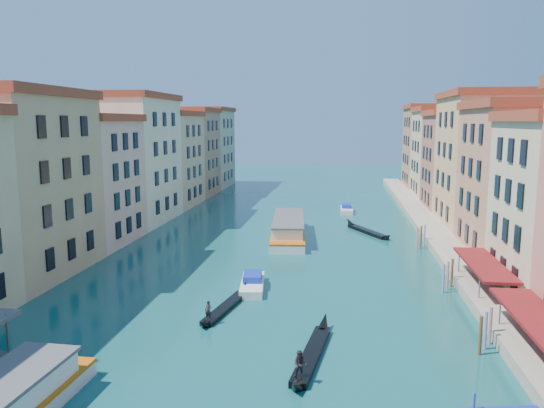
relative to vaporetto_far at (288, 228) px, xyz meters
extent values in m
cube|color=tan|center=(-27.10, -22.33, 8.16)|extent=(12.00, 17.00, 19.00)
cube|color=brown|center=(-27.10, -22.33, 18.16)|extent=(12.80, 17.40, 1.00)
cube|color=#DDAA8F|center=(-27.10, -6.83, 6.91)|extent=(12.00, 14.00, 16.50)
cube|color=brown|center=(-27.10, -6.83, 15.66)|extent=(12.80, 14.40, 1.00)
cube|color=beige|center=(-27.10, 9.17, 8.66)|extent=(12.00, 18.00, 20.00)
cube|color=brown|center=(-27.10, 9.17, 19.16)|extent=(12.80, 18.40, 1.00)
cube|color=tan|center=(-27.10, 26.17, 7.41)|extent=(12.00, 16.00, 17.50)
cube|color=brown|center=(-27.10, 26.17, 16.66)|extent=(12.80, 16.40, 1.00)
cube|color=#A77657|center=(-27.10, 41.67, 7.91)|extent=(12.00, 15.00, 18.50)
cube|color=brown|center=(-27.10, 41.67, 17.66)|extent=(12.80, 15.40, 1.00)
cube|color=tan|center=(-27.10, 57.67, 8.16)|extent=(12.00, 17.00, 19.00)
cube|color=brown|center=(-27.10, 57.67, 18.16)|extent=(12.80, 17.40, 1.00)
cube|color=#C07759|center=(28.90, -7.83, 7.66)|extent=(12.00, 16.00, 18.00)
cube|color=brown|center=(28.90, -7.83, 17.16)|extent=(12.80, 16.40, 1.00)
cube|color=tan|center=(28.90, 9.17, 8.66)|extent=(12.00, 18.00, 20.00)
cube|color=brown|center=(28.90, 9.17, 19.16)|extent=(12.80, 18.40, 1.00)
cube|color=#A5604C|center=(28.90, 25.67, 7.41)|extent=(12.00, 15.00, 17.50)
cube|color=brown|center=(28.90, 25.67, 16.66)|extent=(12.80, 15.40, 1.00)
cube|color=tan|center=(28.90, 41.17, 7.91)|extent=(12.00, 16.00, 18.50)
cube|color=brown|center=(28.90, 41.17, 17.66)|extent=(12.80, 16.40, 1.00)
cube|color=#9F724D|center=(28.90, 57.67, 8.41)|extent=(12.00, 17.00, 19.50)
cube|color=brown|center=(28.90, 57.67, 18.66)|extent=(12.80, 17.40, 1.00)
cube|color=gray|center=(20.90, 3.17, -0.84)|extent=(4.00, 140.00, 1.00)
cylinder|color=#565658|center=(19.70, -33.23, 0.16)|extent=(0.12, 0.12, 3.00)
cube|color=maroon|center=(21.10, -22.83, 1.66)|extent=(3.20, 12.60, 0.25)
cylinder|color=#565658|center=(19.70, -27.03, 0.16)|extent=(0.12, 0.12, 3.00)
cylinder|color=#565658|center=(19.70, -18.63, 0.16)|extent=(0.12, 0.12, 3.00)
cylinder|color=#58321E|center=(17.40, -36.83, -0.04)|extent=(0.24, 0.24, 3.20)
cylinder|color=#58321E|center=(18.00, -35.83, -0.04)|extent=(0.24, 0.24, 3.20)
cylinder|color=#58321E|center=(18.60, -34.83, -0.04)|extent=(0.24, 0.24, 3.20)
cylinder|color=#58321E|center=(17.40, -22.83, -0.04)|extent=(0.24, 0.24, 3.20)
cylinder|color=#58321E|center=(18.00, -21.83, -0.04)|extent=(0.24, 0.24, 3.20)
cylinder|color=#58321E|center=(18.60, -20.83, -0.04)|extent=(0.24, 0.24, 3.20)
cylinder|color=#58321E|center=(17.40, -4.83, -0.04)|extent=(0.24, 0.24, 3.20)
cylinder|color=#58321E|center=(18.00, -3.83, -0.04)|extent=(0.24, 0.24, 3.20)
cylinder|color=#58321E|center=(18.60, -2.83, -0.04)|extent=(0.24, 0.24, 3.20)
cube|color=white|center=(0.00, 0.00, -0.74)|extent=(6.17, 20.29, 1.20)
cube|color=white|center=(0.00, 0.00, 0.56)|extent=(5.34, 16.27, 1.60)
cube|color=#565658|center=(0.00, 0.00, 1.51)|extent=(5.68, 16.79, 0.25)
cube|color=#CE620C|center=(0.00, 0.00, -0.19)|extent=(6.22, 20.29, 0.25)
cube|color=black|center=(-2.59, -30.18, -1.13)|extent=(2.52, 8.47, 0.42)
cone|color=black|center=(-1.75, -25.57, -0.78)|extent=(1.17, 2.00, 1.57)
cone|color=black|center=(-3.43, -34.78, -0.87)|extent=(1.11, 1.68, 1.38)
imported|color=#2F2022|center=(-3.23, -33.68, -0.16)|extent=(0.65, 0.49, 1.61)
cube|color=black|center=(5.54, -38.82, -1.11)|extent=(2.41, 9.54, 0.47)
cone|color=black|center=(6.25, -33.61, -0.71)|extent=(1.22, 2.22, 1.77)
cone|color=black|center=(4.84, -44.04, -0.81)|extent=(1.17, 1.86, 1.56)
imported|color=#2E2328|center=(5.01, -42.79, -0.01)|extent=(0.97, 0.80, 1.82)
cube|color=black|center=(11.42, 4.52, -1.10)|extent=(5.72, 9.25, 0.49)
cone|color=black|center=(8.83, 9.34, -0.68)|extent=(1.91, 2.40, 1.84)
cone|color=black|center=(14.00, -0.30, -0.79)|extent=(1.73, 2.07, 1.62)
cube|color=white|center=(-1.19, -24.02, -0.94)|extent=(2.96, 7.17, 0.80)
cube|color=#1630B3|center=(-1.25, -23.53, -0.24)|extent=(2.12, 3.17, 0.70)
cube|color=silver|center=(8.51, 22.76, -0.95)|extent=(2.26, 6.83, 0.78)
cube|color=#1630B3|center=(8.50, 23.24, -0.27)|extent=(1.80, 2.94, 0.68)
camera|label=1|loc=(7.33, -74.18, 15.16)|focal=35.00mm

